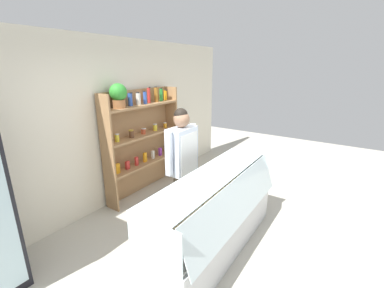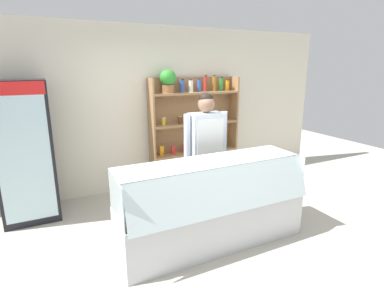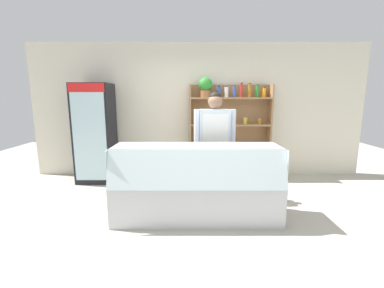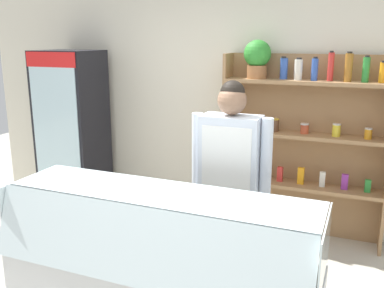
{
  "view_description": "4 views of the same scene",
  "coord_description": "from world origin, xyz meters",
  "px_view_note": "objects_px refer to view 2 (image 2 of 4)",
  "views": [
    {
      "loc": [
        -2.53,
        -1.27,
        2.26
      ],
      "look_at": [
        0.27,
        0.6,
        1.23
      ],
      "focal_mm": 24.0,
      "sensor_mm": 36.0,
      "label": 1
    },
    {
      "loc": [
        -1.68,
        -2.72,
        2.04
      ],
      "look_at": [
        0.01,
        0.72,
        1.05
      ],
      "focal_mm": 28.0,
      "sensor_mm": 36.0,
      "label": 2
    },
    {
      "loc": [
        -0.12,
        -3.23,
        1.64
      ],
      "look_at": [
        -0.12,
        0.45,
        0.96
      ],
      "focal_mm": 24.0,
      "sensor_mm": 36.0,
      "label": 3
    },
    {
      "loc": [
        1.17,
        -2.35,
        2.03
      ],
      "look_at": [
        -0.1,
        0.75,
        1.19
      ],
      "focal_mm": 40.0,
      "sensor_mm": 36.0,
      "label": 4
    }
  ],
  "objects_px": {
    "drinks_fridge": "(26,152)",
    "shop_clerk": "(206,144)",
    "deli_display_case": "(211,218)",
    "shelving_unit": "(191,120)"
  },
  "relations": [
    {
      "from": "shop_clerk",
      "to": "deli_display_case",
      "type": "bearing_deg",
      "value": -113.37
    },
    {
      "from": "drinks_fridge",
      "to": "shop_clerk",
      "type": "bearing_deg",
      "value": -22.42
    },
    {
      "from": "drinks_fridge",
      "to": "shelving_unit",
      "type": "relative_size",
      "value": 0.94
    },
    {
      "from": "drinks_fridge",
      "to": "shelving_unit",
      "type": "xyz_separation_m",
      "value": [
        2.56,
        0.27,
        0.19
      ]
    },
    {
      "from": "deli_display_case",
      "to": "shop_clerk",
      "type": "distance_m",
      "value": 1.04
    },
    {
      "from": "drinks_fridge",
      "to": "deli_display_case",
      "type": "distance_m",
      "value": 2.58
    },
    {
      "from": "shop_clerk",
      "to": "drinks_fridge",
      "type": "bearing_deg",
      "value": 157.58
    },
    {
      "from": "drinks_fridge",
      "to": "deli_display_case",
      "type": "relative_size",
      "value": 0.86
    },
    {
      "from": "drinks_fridge",
      "to": "shop_clerk",
      "type": "relative_size",
      "value": 1.1
    },
    {
      "from": "drinks_fridge",
      "to": "shop_clerk",
      "type": "xyz_separation_m",
      "value": [
        2.22,
        -0.92,
        0.08
      ]
    }
  ]
}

